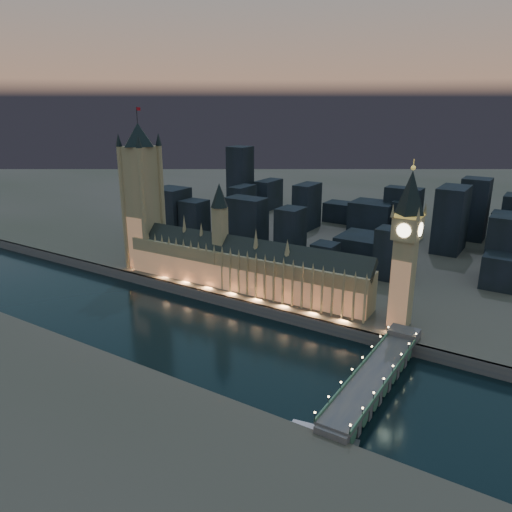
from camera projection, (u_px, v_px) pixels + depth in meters
The scene contains 9 objects.
ground_plane at pixel (205, 332), 324.95m from camera, with size 2000.00×2000.00×0.00m, color black.
north_bank at pixel (420, 197), 742.42m from camera, with size 2000.00×960.00×8.00m, color #3A3D2C.
embankment_wall at pixel (240, 305), 356.75m from camera, with size 2000.00×2.50×8.00m, color #454650.
palace_of_westminster at pixel (241, 265), 372.96m from camera, with size 202.00×27.78×78.00m.
victoria_tower at pixel (142, 190), 408.58m from camera, with size 31.68×31.68×130.71m.
elizabeth_tower at pixel (407, 237), 299.76m from camera, with size 18.00×18.00×104.16m.
westminster_bridge at pixel (376, 377), 261.15m from camera, with size 17.41×113.00×15.90m.
river_boat at pixel (314, 434), 224.37m from camera, with size 41.27×16.50×4.50m.
city_backdrop at pixel (382, 219), 495.22m from camera, with size 438.85×215.63×78.56m.
Camera 1 is at (185.77, -230.94, 146.07)m, focal length 35.00 mm.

